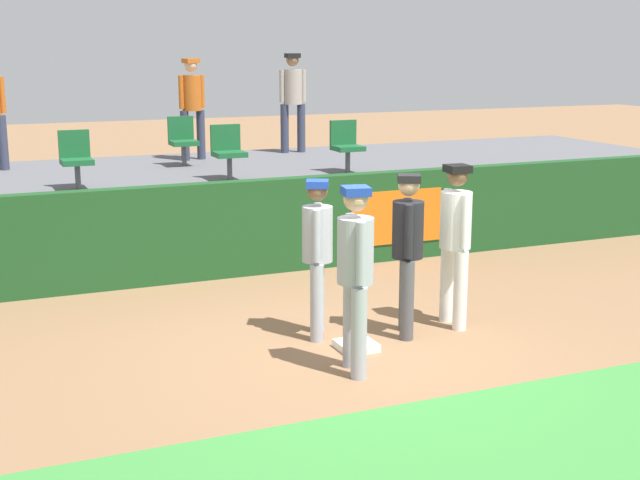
{
  "coord_description": "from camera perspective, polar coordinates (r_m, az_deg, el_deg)",
  "views": [
    {
      "loc": [
        -3.82,
        -7.99,
        3.21
      ],
      "look_at": [
        0.03,
        1.09,
        1.0
      ],
      "focal_mm": 49.16,
      "sensor_mm": 36.0,
      "label": 1
    }
  ],
  "objects": [
    {
      "name": "bleacher_platform",
      "position": [
        14.84,
        -7.69,
        2.31
      ],
      "size": [
        18.0,
        4.8,
        1.16
      ],
      "primitive_type": "cube",
      "color": "#59595E",
      "rests_on": "ground_plane"
    },
    {
      "name": "ground_plane",
      "position": [
        9.42,
        2.47,
        -7.31
      ],
      "size": [
        60.0,
        60.0,
        0.0
      ],
      "primitive_type": "plane",
      "color": "#846042"
    },
    {
      "name": "seat_back_center",
      "position": [
        15.31,
        -8.93,
        6.55
      ],
      "size": [
        0.45,
        0.44,
        0.84
      ],
      "color": "#4C4C51",
      "rests_on": "bleacher_platform"
    },
    {
      "name": "player_runner_visitor",
      "position": [
        8.54,
        2.31,
        -1.75
      ],
      "size": [
        0.42,
        0.52,
        1.88
      ],
      "rotation": [
        0.0,
        0.0,
        -1.76
      ],
      "color": "#9EA3AD",
      "rests_on": "ground_plane"
    },
    {
      "name": "spectator_hooded",
      "position": [
        16.03,
        -8.34,
        8.9
      ],
      "size": [
        0.5,
        0.41,
        1.8
      ],
      "rotation": [
        0.0,
        0.0,
        3.37
      ],
      "color": "#33384C",
      "rests_on": "bleacher_platform"
    },
    {
      "name": "player_umpire",
      "position": [
        9.72,
        5.72,
        -0.22
      ],
      "size": [
        0.46,
        0.47,
        1.83
      ],
      "rotation": [
        0.0,
        0.0,
        -2.02
      ],
      "color": "#4C4C51",
      "rests_on": "ground_plane"
    },
    {
      "name": "player_coach_visitor",
      "position": [
        9.62,
        -0.17,
        -0.48
      ],
      "size": [
        0.45,
        0.46,
        1.77
      ],
      "rotation": [
        0.0,
        0.0,
        -2.0
      ],
      "color": "#9EA3AD",
      "rests_on": "ground_plane"
    },
    {
      "name": "first_base",
      "position": [
        9.49,
        2.37,
        -6.89
      ],
      "size": [
        0.4,
        0.4,
        0.08
      ],
      "primitive_type": "cube",
      "color": "white",
      "rests_on": "ground_plane"
    },
    {
      "name": "field_wall",
      "position": [
        12.41,
        -4.48,
        0.81
      ],
      "size": [
        18.0,
        0.26,
        1.35
      ],
      "color": "#19471E",
      "rests_on": "ground_plane"
    },
    {
      "name": "spectator_capped",
      "position": [
        16.98,
        -1.79,
        9.38
      ],
      "size": [
        0.53,
        0.38,
        1.88
      ],
      "rotation": [
        0.0,
        0.0,
        3.08
      ],
      "color": "#33384C",
      "rests_on": "bleacher_platform"
    },
    {
      "name": "seat_front_right",
      "position": [
        14.36,
        1.71,
        6.31
      ],
      "size": [
        0.46,
        0.44,
        0.84
      ],
      "color": "#4C4C51",
      "rests_on": "bleacher_platform"
    },
    {
      "name": "seat_front_left",
      "position": [
        13.17,
        -15.61,
        5.27
      ],
      "size": [
        0.44,
        0.44,
        0.84
      ],
      "color": "#4C4C51",
      "rests_on": "bleacher_platform"
    },
    {
      "name": "grass_foreground_strip",
      "position": [
        7.19,
        12.43,
        -14.18
      ],
      "size": [
        18.0,
        2.8,
        0.01
      ],
      "primitive_type": "cube",
      "color": "#388438",
      "rests_on": "ground_plane"
    },
    {
      "name": "seat_front_center",
      "position": [
        13.65,
        -6.02,
        5.92
      ],
      "size": [
        0.47,
        0.44,
        0.84
      ],
      "color": "#4C4C51",
      "rests_on": "bleacher_platform"
    },
    {
      "name": "player_fielder_home",
      "position": [
        10.13,
        8.8,
        0.39
      ],
      "size": [
        0.38,
        0.58,
        1.88
      ],
      "rotation": [
        0.0,
        0.0,
        -1.64
      ],
      "color": "white",
      "rests_on": "ground_plane"
    }
  ]
}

